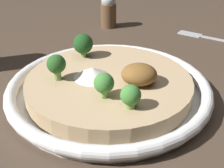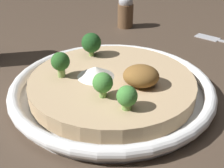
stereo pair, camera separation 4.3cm
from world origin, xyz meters
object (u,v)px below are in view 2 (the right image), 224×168
at_px(broccoli_left, 60,62).
at_px(broccoli_front_right, 127,97).
at_px(broccoli_back_left, 91,43).
at_px(broccoli_front_left, 103,83).
at_px(pepper_shaker, 126,11).
at_px(risotto_bowl, 112,86).

xyz_separation_m(broccoli_left, broccoli_front_right, (0.10, -0.07, -0.01)).
bearing_deg(broccoli_front_right, broccoli_back_left, 114.18).
xyz_separation_m(broccoli_front_left, pepper_shaker, (0.01, 0.39, -0.01)).
distance_m(broccoli_front_right, pepper_shaker, 0.42).
distance_m(broccoli_left, pepper_shaker, 0.35).
height_order(risotto_bowl, pepper_shaker, pepper_shaker).
height_order(broccoli_back_left, broccoli_front_right, broccoli_back_left).
bearing_deg(broccoli_front_right, broccoli_left, 143.91).
bearing_deg(broccoli_front_right, pepper_shaker, 93.42).
bearing_deg(risotto_bowl, broccoli_front_right, -71.58).
relative_size(broccoli_back_left, broccoli_front_right, 1.29).
distance_m(broccoli_front_left, broccoli_front_right, 0.04).
height_order(risotto_bowl, broccoli_front_right, broccoli_front_right).
distance_m(broccoli_front_left, broccoli_back_left, 0.14).
bearing_deg(broccoli_back_left, pepper_shaker, 79.96).
bearing_deg(pepper_shaker, broccoli_front_right, -86.58).
xyz_separation_m(risotto_bowl, broccoli_front_left, (-0.01, -0.06, 0.04)).
distance_m(broccoli_back_left, broccoli_front_right, 0.17).
height_order(risotto_bowl, broccoli_back_left, broccoli_back_left).
relative_size(broccoli_left, broccoli_front_right, 1.24).
relative_size(broccoli_front_left, broccoli_back_left, 0.86).
bearing_deg(pepper_shaker, broccoli_left, -102.95).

